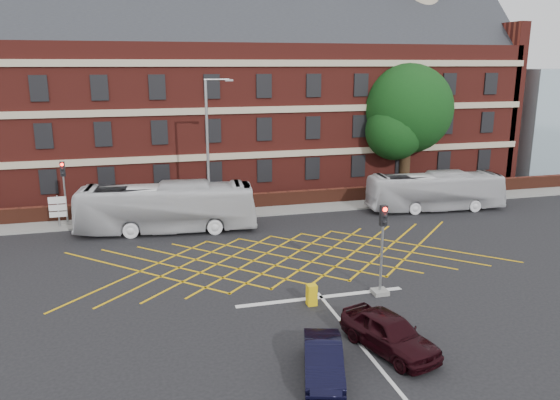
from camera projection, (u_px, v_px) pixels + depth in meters
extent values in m
plane|color=black|center=(299.00, 270.00, 28.36)|extent=(120.00, 120.00, 0.00)
cube|color=maroon|center=(226.00, 116.00, 47.52)|extent=(50.00, 12.00, 12.00)
cube|color=#202228|center=(224.00, 45.00, 46.06)|extent=(51.00, 10.61, 10.61)
cube|color=#B7A88C|center=(239.00, 110.00, 41.58)|extent=(50.00, 0.18, 0.50)
cube|color=black|center=(239.00, 130.00, 41.96)|extent=(1.20, 0.14, 1.80)
cylinder|color=#B7A88C|center=(418.00, 13.00, 49.88)|extent=(3.60, 3.60, 6.00)
cube|color=#4C2014|center=(248.00, 201.00, 40.40)|extent=(56.00, 0.50, 1.10)
cube|color=slate|center=(251.00, 211.00, 39.58)|extent=(60.00, 3.00, 0.12)
cube|color=#99B2BF|center=(559.00, 119.00, 55.39)|extent=(14.00, 10.00, 10.00)
cube|color=#CC990C|center=(288.00, 257.00, 30.23)|extent=(8.22, 8.22, 0.02)
cube|color=silver|center=(321.00, 297.00, 25.07)|extent=(8.00, 0.30, 0.02)
cube|color=silver|center=(383.00, 372.00, 18.98)|extent=(0.15, 14.00, 0.02)
imported|color=silver|center=(167.00, 208.00, 34.63)|extent=(11.50, 3.95, 3.14)
imported|color=silver|center=(435.00, 191.00, 39.82)|extent=(10.20, 3.36, 2.79)
imported|color=black|center=(323.00, 360.00, 18.58)|extent=(2.30, 3.93, 1.22)
imported|color=black|center=(389.00, 333.00, 20.26)|extent=(2.89, 4.58, 1.45)
cylinder|color=black|center=(405.00, 158.00, 46.03)|extent=(0.90, 0.90, 5.37)
sphere|color=black|center=(408.00, 109.00, 45.03)|extent=(7.38, 7.38, 7.38)
sphere|color=black|center=(395.00, 131.00, 44.30)|extent=(4.79, 4.79, 4.79)
sphere|color=black|center=(418.00, 123.00, 46.46)|extent=(4.43, 4.43, 4.43)
cube|color=slate|center=(380.00, 292.00, 25.43)|extent=(0.70, 0.70, 0.20)
cylinder|color=gray|center=(381.00, 259.00, 25.03)|extent=(0.12, 0.12, 3.50)
cube|color=black|center=(383.00, 216.00, 24.53)|extent=(0.30, 0.25, 0.95)
sphere|color=#FF0C05|center=(385.00, 210.00, 24.32)|extent=(0.20, 0.20, 0.20)
cube|color=slate|center=(68.00, 224.00, 36.30)|extent=(0.70, 0.70, 0.20)
cylinder|color=gray|center=(66.00, 200.00, 35.90)|extent=(0.12, 0.12, 3.50)
cube|color=black|center=(63.00, 169.00, 35.41)|extent=(0.30, 0.25, 0.95)
sphere|color=#FF0C05|center=(62.00, 165.00, 35.20)|extent=(0.20, 0.20, 0.20)
cube|color=slate|center=(210.00, 223.00, 36.49)|extent=(1.00, 1.00, 0.20)
cylinder|color=gray|center=(208.00, 154.00, 35.36)|extent=(0.18, 0.18, 9.48)
cylinder|color=gray|center=(216.00, 80.00, 34.39)|extent=(1.60, 0.12, 0.12)
cube|color=gray|center=(229.00, 80.00, 34.61)|extent=(0.50, 0.20, 0.12)
cylinder|color=gray|center=(58.00, 212.00, 35.40)|extent=(0.10, 0.10, 2.20)
cube|color=silver|center=(57.00, 200.00, 35.13)|extent=(1.10, 0.06, 0.45)
cube|color=silver|center=(58.00, 208.00, 35.26)|extent=(1.10, 0.06, 0.40)
cube|color=silver|center=(58.00, 214.00, 35.36)|extent=(1.10, 0.06, 0.35)
cube|color=gold|center=(312.00, 295.00, 24.20)|extent=(0.42, 0.41, 0.95)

